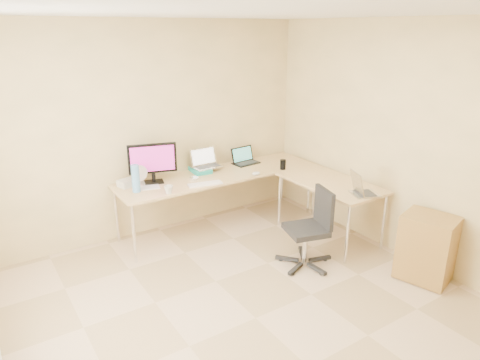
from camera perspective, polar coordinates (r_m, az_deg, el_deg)
floor at (r=4.12m, az=2.07°, el=-17.72°), size 4.50×4.50×0.00m
ceiling at (r=3.29m, az=2.66°, el=21.33°), size 4.50×4.50×0.00m
wall_back at (r=5.41m, az=-11.69°, el=6.34°), size 4.50×0.00×4.50m
wall_right at (r=4.97m, az=22.54°, el=4.08°), size 0.00×4.50×4.50m
desk_main at (r=5.65m, az=-2.68°, el=-2.67°), size 2.65×0.70×0.73m
desk_return at (r=5.48m, az=11.61°, el=-3.82°), size 0.70×1.30×0.73m
monitor at (r=5.23m, az=-11.42°, el=2.17°), size 0.60×0.33×0.49m
book_stack at (r=5.60m, az=-5.27°, el=1.32°), size 0.25×0.32×0.05m
laptop_center at (r=5.59m, az=-4.41°, el=2.86°), size 0.38×0.29×0.24m
laptop_black at (r=5.90m, az=0.79°, el=3.21°), size 0.37×0.29×0.22m
keyboard at (r=5.15m, az=-4.63°, el=-0.51°), size 0.42×0.19×0.02m
mouse at (r=5.47m, az=2.13°, el=0.87°), size 0.13×0.10×0.04m
mug at (r=4.91m, az=-9.38°, el=-1.26°), size 0.13×0.13×0.09m
cd_stack at (r=5.33m, az=-6.10°, el=0.22°), size 0.13×0.13×0.03m
water_bottle at (r=5.00m, az=-13.59°, el=0.20°), size 0.10×0.10×0.32m
papers at (r=5.23m, az=-11.94°, el=-0.64°), size 0.30×0.37×0.01m
white_box at (r=5.25m, az=-14.53°, el=-0.35°), size 0.25×0.21×0.08m
desk_fan at (r=5.17m, az=-13.22°, el=0.43°), size 0.21×0.21×0.24m
black_cup at (r=5.70m, az=5.67°, el=2.04°), size 0.09×0.09×0.13m
laptop_return at (r=4.99m, az=16.24°, el=-0.67°), size 0.41×0.37×0.22m
office_chair at (r=4.73m, az=8.72°, el=-5.68°), size 0.65×0.65×0.88m
cabinet at (r=4.88m, az=23.38°, el=-8.18°), size 0.53×0.60×0.70m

